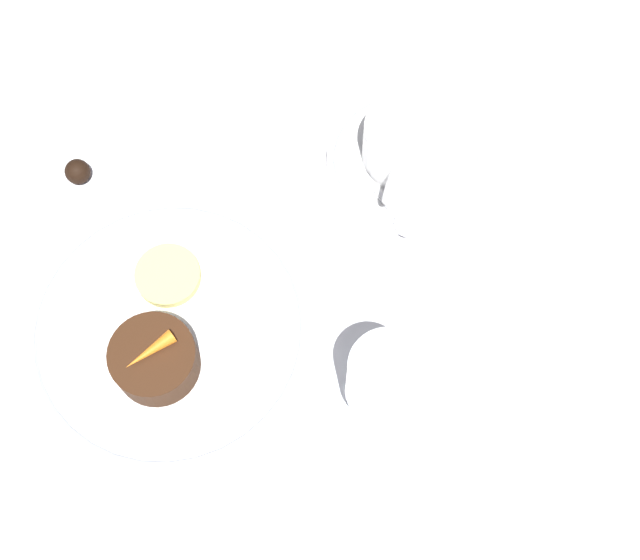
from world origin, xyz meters
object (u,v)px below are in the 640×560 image
dinner_plate (170,331)px  dessert_cake (155,360)px  fork (260,183)px  wine_glass (385,381)px  coffee_cup (407,141)px

dinner_plate → dessert_cake: 0.04m
fork → dessert_cake: 0.20m
wine_glass → dessert_cake: wine_glass is taller
dinner_plate → wine_glass: (-0.00, 0.19, 0.07)m
fork → dinner_plate: bearing=-7.7°
dinner_plate → coffee_cup: coffee_cup is taller
wine_glass → dessert_cake: bearing=-79.3°
dinner_plate → fork: (-0.17, 0.02, -0.01)m
coffee_cup → wine_glass: size_ratio=0.92×
dinner_plate → dessert_cake: dessert_cake is taller
dinner_plate → wine_glass: size_ratio=2.17×
coffee_cup → dinner_plate: bearing=-31.5°
coffee_cup → wine_glass: 0.24m
dinner_plate → fork: 0.17m
wine_glass → fork: (-0.16, -0.17, -0.07)m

